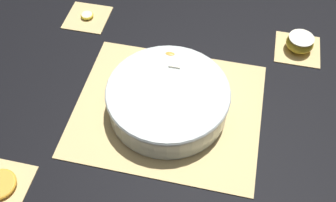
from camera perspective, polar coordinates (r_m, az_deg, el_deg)
The scene contains 8 objects.
ground_plane at distance 0.97m, azimuth 0.00°, elevation -1.23°, with size 6.00×6.00×0.00m, color black.
bamboo_mat_center at distance 0.97m, azimuth 0.00°, elevation -1.13°, with size 0.46×0.38×0.01m.
coaster_mat_near_left at distance 0.94m, azimuth -23.14°, elevation -11.28°, with size 0.12×0.12×0.01m.
coaster_mat_far_left at distance 1.23m, azimuth -11.61°, elevation 11.83°, with size 0.12×0.12×0.01m.
coaster_mat_far_right at distance 1.16m, azimuth 18.28°, elevation 7.18°, with size 0.12×0.12×0.01m.
fruit_salad_bowl at distance 0.94m, azimuth 0.04°, elevation 0.46°, with size 0.30×0.30×0.08m.
apple_half at distance 1.15m, azimuth 18.59°, elevation 8.03°, with size 0.07×0.07×0.04m.
banana_coin_single at distance 1.22m, azimuth -11.67°, elevation 12.09°, with size 0.04×0.04×0.01m.
Camera 1 is at (0.12, -0.56, 0.79)m, focal length 42.00 mm.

